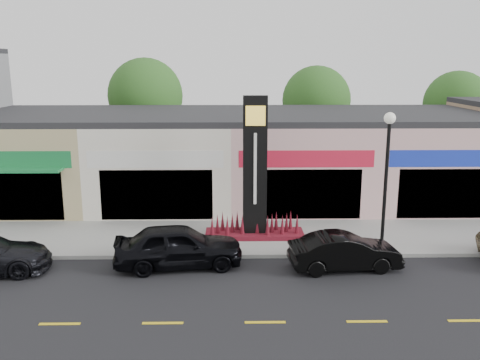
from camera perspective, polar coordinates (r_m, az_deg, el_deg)
The scene contains 14 objects.
ground at distance 18.24m, azimuth -7.41°, elevation -11.12°, with size 120.00×120.00×0.00m, color black.
sidewalk at distance 22.24m, azimuth -6.18°, elevation -6.38°, with size 52.00×4.30×0.15m, color gray.
curb at distance 20.14m, azimuth -6.75°, elevation -8.50°, with size 52.00×0.20×0.15m, color gray.
shop_beige at distance 30.34m, azimuth -21.26°, elevation 2.56°, with size 7.00×10.85×4.80m.
shop_cream at distance 28.68m, azimuth -8.01°, elevation 2.76°, with size 7.00×10.01×4.80m.
shop_pink_w at distance 28.67m, azimuth 6.03°, elevation 2.81°, with size 7.00×10.01×4.80m.
shop_pink_e at distance 30.32m, azimuth 19.29°, elevation 2.71°, with size 7.00×10.01×4.80m.
tree_rear_west at distance 36.61m, azimuth -10.55°, elevation 9.31°, with size 5.20×5.20×7.83m.
tree_rear_mid at distance 36.62m, azimuth 8.55°, elevation 8.85°, with size 4.80×4.80×7.29m.
tree_rear_east at distance 39.52m, azimuth 23.14°, elevation 7.89°, with size 4.60×4.60×6.94m.
lamp_east_near at distance 20.34m, azimuth 16.14°, elevation 1.29°, with size 0.44×0.44×5.47m.
pylon_sign at distance 21.39m, azimuth 1.67°, elevation -0.94°, with size 4.20×1.30×6.00m.
car_black_sedan at distance 19.12m, azimuth -6.92°, elevation -7.36°, with size 4.72×1.90×1.61m, color black.
car_black_conv at distance 19.19m, azimuth 11.68°, elevation -7.89°, with size 4.06×1.41×1.34m, color black.
Camera 1 is at (2.05, -16.55, 7.41)m, focal length 38.00 mm.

